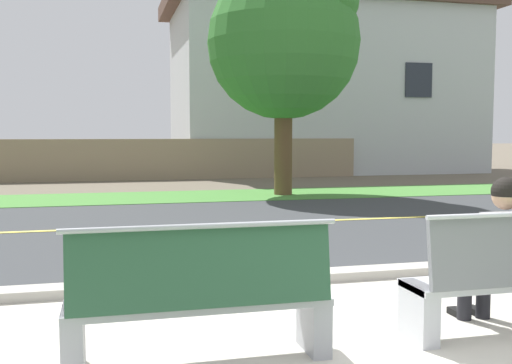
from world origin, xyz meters
TOP-DOWN VIEW (x-y plane):
  - ground_plane at (0.00, 8.00)m, footprint 140.00×140.00m
  - sidewalk_pavement at (0.00, 0.40)m, footprint 44.00×3.60m
  - curb_edge at (0.00, 2.35)m, footprint 44.00×0.30m
  - street_asphalt at (0.00, 6.50)m, footprint 52.00×8.00m
  - road_centre_line at (0.00, 6.50)m, footprint 48.00×0.14m
  - far_verge_grass at (0.00, 11.27)m, footprint 48.00×2.80m
  - bench_left at (-1.26, 0.32)m, footprint 1.81×0.48m
  - seated_person_grey at (1.16, 0.49)m, footprint 0.52×0.68m
  - shade_tree_left at (2.66, 11.02)m, footprint 3.88×3.88m
  - garden_wall at (0.48, 17.07)m, footprint 13.00×0.36m
  - house_across_street at (6.95, 20.27)m, footprint 12.99×6.91m

SIDE VIEW (x-z plane):
  - ground_plane at x=0.00m, z-range 0.00..0.00m
  - street_asphalt at x=0.00m, z-range 0.00..0.01m
  - sidewalk_pavement at x=0.00m, z-range 0.00..0.01m
  - far_verge_grass at x=0.00m, z-range 0.00..0.02m
  - road_centre_line at x=0.00m, z-range 0.01..0.01m
  - curb_edge at x=0.00m, z-range 0.00..0.11m
  - bench_left at x=-1.26m, z-range -0.05..0.96m
  - seated_person_grey at x=1.16m, z-range 0.05..1.30m
  - garden_wall at x=0.48m, z-range 0.00..1.40m
  - house_across_street at x=6.95m, z-range 0.05..7.19m
  - shade_tree_left at x=2.66m, z-range 0.96..7.36m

